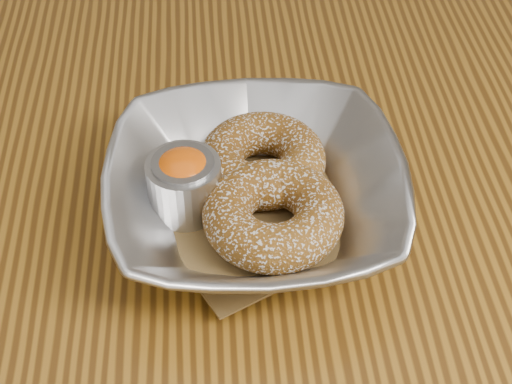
{
  "coord_description": "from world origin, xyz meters",
  "views": [
    {
      "loc": [
        -0.09,
        -0.35,
        1.18
      ],
      "look_at": [
        -0.06,
        0.06,
        0.78
      ],
      "focal_mm": 55.0,
      "sensor_mm": 36.0,
      "label": 1
    }
  ],
  "objects": [
    {
      "name": "parchment",
      "position": [
        -0.06,
        0.06,
        0.76
      ],
      "size": [
        0.2,
        0.2,
        0.0
      ],
      "primitive_type": "cube",
      "rotation": [
        0.0,
        0.0,
        0.47
      ],
      "color": "brown",
      "rests_on": "table"
    },
    {
      "name": "serving_bowl",
      "position": [
        -0.06,
        0.06,
        0.78
      ],
      "size": [
        0.22,
        0.22,
        0.05
      ],
      "primitive_type": "imported",
      "color": "#B5B7BC",
      "rests_on": "table"
    },
    {
      "name": "ramekin",
      "position": [
        -0.11,
        0.07,
        0.78
      ],
      "size": [
        0.06,
        0.06,
        0.05
      ],
      "color": "#B5B7BC",
      "rests_on": "table"
    },
    {
      "name": "donut_front",
      "position": [
        -0.05,
        0.04,
        0.78
      ],
      "size": [
        0.12,
        0.12,
        0.04
      ],
      "primitive_type": "torus",
      "rotation": [
        0.0,
        0.0,
        -0.22
      ],
      "color": "brown",
      "rests_on": "parchment"
    },
    {
      "name": "donut_back",
      "position": [
        -0.05,
        0.1,
        0.78
      ],
      "size": [
        0.12,
        0.12,
        0.03
      ],
      "primitive_type": "torus",
      "rotation": [
        0.0,
        0.0,
        0.22
      ],
      "color": "brown",
      "rests_on": "parchment"
    },
    {
      "name": "table",
      "position": [
        0.0,
        0.0,
        0.65
      ],
      "size": [
        1.2,
        0.8,
        0.75
      ],
      "color": "brown",
      "rests_on": "ground_plane"
    }
  ]
}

